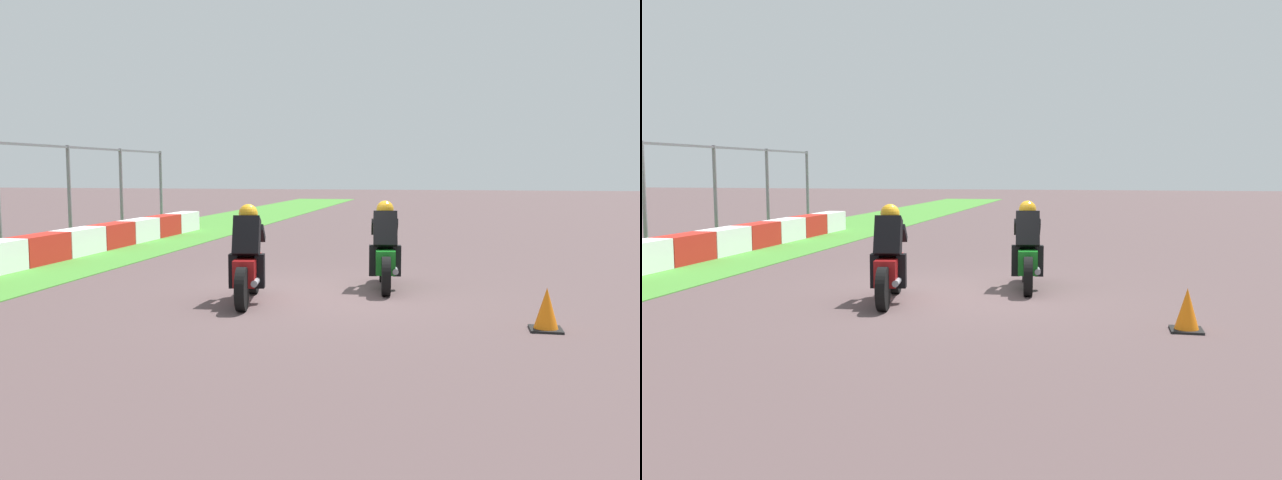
% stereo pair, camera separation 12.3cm
% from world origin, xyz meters
% --- Properties ---
extents(ground_plane, '(120.00, 120.00, 0.00)m').
position_xyz_m(ground_plane, '(0.00, 0.00, 0.00)').
color(ground_plane, brown).
extents(rider_lane_a, '(2.04, 0.59, 1.51)m').
position_xyz_m(rider_lane_a, '(0.80, -0.99, 0.62)').
color(rider_lane_a, black).
rests_on(rider_lane_a, ground_plane).
extents(rider_lane_b, '(2.03, 0.61, 1.51)m').
position_xyz_m(rider_lane_b, '(-0.80, 0.97, 0.62)').
color(rider_lane_b, black).
rests_on(rider_lane_b, ground_plane).
extents(traffic_cone, '(0.40, 0.40, 0.55)m').
position_xyz_m(traffic_cone, '(-1.87, -3.31, 0.26)').
color(traffic_cone, black).
rests_on(traffic_cone, ground_plane).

